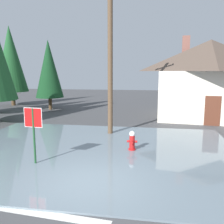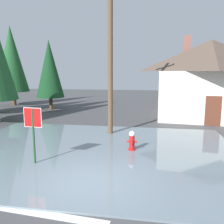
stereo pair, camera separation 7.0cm
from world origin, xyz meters
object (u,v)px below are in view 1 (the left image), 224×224
pine_tree_tall_left (11,59)px  stop_sign_near (33,124)px  house (209,78)px  fire_hydrant (132,141)px  utility_pole (110,55)px  pine_tree_mid_left (49,69)px

pine_tree_tall_left → stop_sign_near: bearing=-56.8°
house → pine_tree_tall_left: bearing=168.1°
house → pine_tree_tall_left: (-18.88, 3.97, 1.75)m
stop_sign_near → fire_hydrant: size_ratio=2.40×
utility_pole → fire_hydrant: bearing=-62.6°
stop_sign_near → utility_pole: (2.14, 5.05, 2.88)m
pine_tree_mid_left → stop_sign_near: bearing=-69.3°
utility_pole → pine_tree_tall_left: utility_pole is taller
fire_hydrant → house: house is taller
pine_tree_tall_left → pine_tree_mid_left: bearing=-22.5°
house → fire_hydrant: bearing=-119.6°
utility_pole → house: (6.68, 6.33, -1.39)m
fire_hydrant → pine_tree_tall_left: size_ratio=0.11×
stop_sign_near → pine_tree_tall_left: pine_tree_tall_left is taller
pine_tree_tall_left → fire_hydrant: bearing=-43.9°
stop_sign_near → house: house is taller
fire_hydrant → stop_sign_near: bearing=-148.5°
stop_sign_near → pine_tree_tall_left: size_ratio=0.27×
fire_hydrant → pine_tree_mid_left: 14.42m
utility_pole → pine_tree_mid_left: utility_pole is taller
fire_hydrant → utility_pole: utility_pole is taller
stop_sign_near → house: bearing=52.2°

